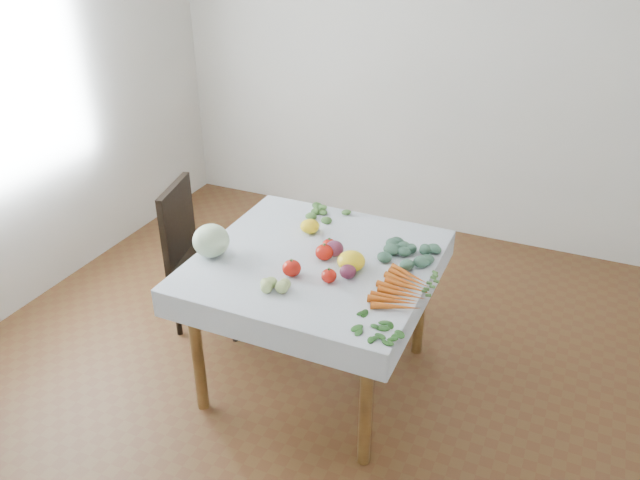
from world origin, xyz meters
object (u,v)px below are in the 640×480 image
object	(u,v)px
carrot_bunch	(402,290)
table	(316,276)
heirloom_back	(310,226)
cabbage	(211,241)
chair	(196,247)

from	to	relation	value
carrot_bunch	table	bearing A→B (deg)	165.54
table	heirloom_back	bearing A→B (deg)	120.45
table	heirloom_back	size ratio (longest dim) A/B	9.77
cabbage	heirloom_back	bearing A→B (deg)	50.33
carrot_bunch	chair	bearing A→B (deg)	166.06
table	heirloom_back	xyz separation A→B (m)	(-0.14, 0.23, 0.14)
table	cabbage	xyz separation A→B (m)	(-0.48, -0.18, 0.18)
chair	cabbage	world-z (taller)	cabbage
chair	carrot_bunch	distance (m)	1.40
heirloom_back	chair	bearing A→B (deg)	-178.03
chair	heirloom_back	distance (m)	0.77
chair	heirloom_back	size ratio (longest dim) A/B	8.77
table	cabbage	distance (m)	0.54
cabbage	carrot_bunch	xyz separation A→B (m)	(0.96, 0.06, -0.07)
table	carrot_bunch	distance (m)	0.51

